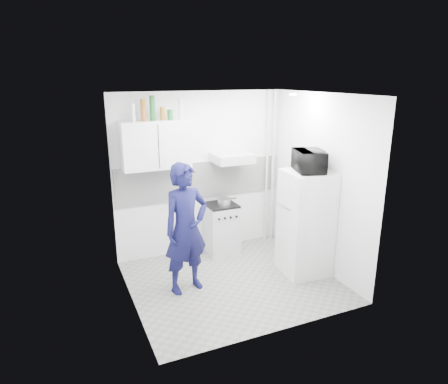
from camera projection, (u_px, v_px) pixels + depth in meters
name	position (u px, v px, depth m)	size (l,w,h in m)	color
floor	(232.00, 281.00, 5.69)	(2.80, 2.80, 0.00)	gray
ceiling	(234.00, 94.00, 4.95)	(2.80, 2.80, 0.00)	white
wall_back	(200.00, 174.00, 6.42)	(2.80, 2.80, 0.00)	white
wall_left	(127.00, 208.00, 4.78)	(2.60, 2.60, 0.00)	white
wall_right	(319.00, 183.00, 5.86)	(2.60, 2.60, 0.00)	white
person	(186.00, 229.00, 5.25)	(0.64, 0.42, 1.77)	#0F1038
stove	(221.00, 229.00, 6.55)	(0.50, 0.50, 0.80)	#BBBBBB
fridge	(306.00, 223.00, 5.77)	(0.64, 0.64, 1.54)	white
stove_top	(221.00, 205.00, 6.44)	(0.48, 0.48, 0.03)	black
saucepan	(224.00, 202.00, 6.36)	(0.21, 0.21, 0.11)	silver
microwave	(309.00, 161.00, 5.52)	(0.37, 0.54, 0.30)	black
bottle_b	(133.00, 113.00, 5.57)	(0.06, 0.06, 0.24)	silver
bottle_c	(143.00, 110.00, 5.62)	(0.07, 0.07, 0.31)	brown
bottle_d	(152.00, 108.00, 5.66)	(0.08, 0.08, 0.35)	#144C1E
canister_a	(163.00, 114.00, 5.74)	(0.08, 0.08, 0.19)	brown
canister_b	(170.00, 115.00, 5.79)	(0.08, 0.08, 0.15)	#144C1E
bottle_e	(181.00, 109.00, 5.83)	(0.08, 0.08, 0.30)	#B2B7BC
upper_cabinet	(156.00, 145.00, 5.82)	(1.00, 0.35, 0.70)	white
range_hood	(232.00, 158.00, 6.30)	(0.60, 0.50, 0.14)	#BBBBBB
backsplash	(201.00, 180.00, 6.43)	(2.74, 0.03, 0.60)	white
pipe_a	(273.00, 168.00, 6.85)	(0.05, 0.05, 2.60)	#BBBBBB
pipe_b	(267.00, 168.00, 6.80)	(0.04, 0.04, 2.60)	#BBBBBB
ceiling_spot_fixture	(293.00, 94.00, 5.52)	(0.10, 0.10, 0.02)	white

